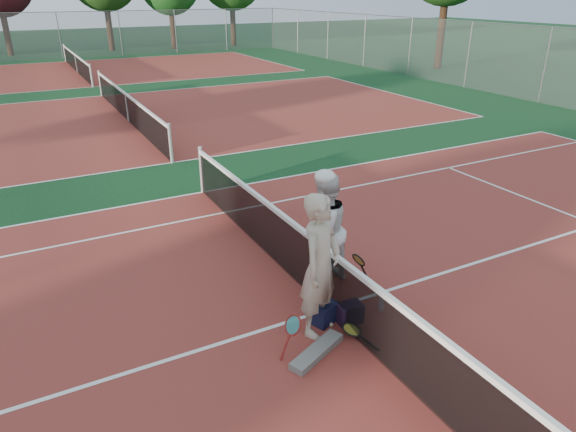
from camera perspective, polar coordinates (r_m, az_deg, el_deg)
The scene contains 17 objects.
ground at distance 7.77m, azimuth 4.33°, elevation -10.38°, with size 130.00×130.00×0.00m, color #0E3317.
court_main at distance 7.77m, azimuth 4.33°, elevation -10.36°, with size 23.77×10.97×0.01m, color maroon.
court_far_a at distance 19.70m, azimuth -17.27°, elevation 10.03°, with size 23.77×10.97×0.01m, color maroon.
court_far_b at distance 32.87m, azimuth -22.34°, elevation 14.55°, with size 23.77×10.97×0.01m, color maroon.
net_main at distance 7.50m, azimuth 4.45°, elevation -7.15°, with size 0.10×10.98×1.02m, color black, non-canonical shape.
net_far_a at distance 19.59m, azimuth -17.45°, elevation 11.46°, with size 0.10×10.98×1.02m, color black, non-canonical shape.
net_far_b at distance 32.80m, azimuth -22.48°, elevation 15.41°, with size 0.10×10.98×1.02m, color black, non-canonical shape.
fence_back at distance 39.64m, azimuth -24.04°, elevation 17.81°, with size 32.00×0.06×3.00m, color slate, non-canonical shape.
player_a at distance 6.83m, azimuth 3.63°, elevation -5.53°, with size 0.74×0.49×2.04m, color #C0AD95.
player_b at distance 7.99m, azimuth 3.96°, elevation -1.63°, with size 0.90×0.70×1.86m, color silver.
racket_red at distance 6.84m, azimuth 0.54°, elevation -13.01°, with size 0.34×0.27×0.52m, color maroon, non-canonical shape.
racket_black_held at distance 8.35m, azimuth 7.79°, elevation -5.76°, with size 0.33×0.27×0.53m, color black, non-canonical shape.
racket_spare at distance 7.26m, azimuth 7.08°, elevation -12.62°, with size 0.60×0.27×0.14m, color black, non-canonical shape.
sports_bag_navy at distance 7.44m, azimuth 4.08°, elevation -10.72°, with size 0.37×0.25×0.29m, color black.
sports_bag_purple at distance 7.49m, azimuth 6.83°, elevation -10.64°, with size 0.36×0.25×0.29m, color black.
net_cover_canvas at distance 6.91m, azimuth 3.24°, elevation -14.80°, with size 0.93×0.22×0.10m, color #635F5A.
water_bottle at distance 7.79m, azimuth 10.32°, elevation -9.34°, with size 0.09×0.09×0.30m, color #C9E5FF.
Camera 1 is at (-3.51, -5.38, 4.37)m, focal length 32.00 mm.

